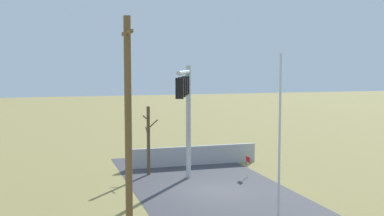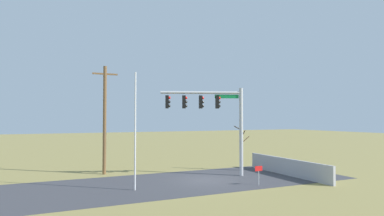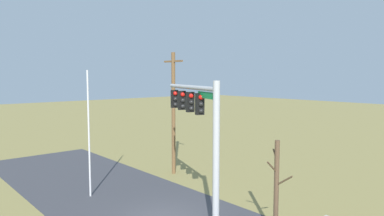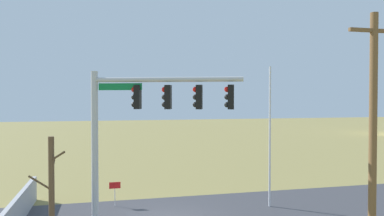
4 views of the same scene
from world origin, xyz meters
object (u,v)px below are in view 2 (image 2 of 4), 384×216
object	(u,v)px
signal_mast	(215,113)
open_sign	(259,171)
utility_pole	(105,118)
flagpole	(135,131)
bare_tree	(242,145)

from	to	relation	value
signal_mast	open_sign	xyz separation A→B (m)	(0.92, -4.05, -3.79)
signal_mast	open_sign	distance (m)	5.62
utility_pole	open_sign	size ratio (longest dim) A/B	6.79
flagpole	utility_pole	world-z (taller)	utility_pole
flagpole	bare_tree	world-z (taller)	flagpole
signal_mast	utility_pole	world-z (taller)	utility_pole
flagpole	open_sign	distance (m)	8.20
open_sign	flagpole	bearing A→B (deg)	165.90
utility_pole	open_sign	xyz separation A→B (m)	(8.23, -8.33, -3.40)
open_sign	bare_tree	bearing A→B (deg)	66.65
bare_tree	flagpole	bearing A→B (deg)	-160.35
utility_pole	signal_mast	bearing A→B (deg)	-30.35
utility_pole	bare_tree	size ratio (longest dim) A/B	2.02
flagpole	open_sign	world-z (taller)	flagpole
signal_mast	open_sign	world-z (taller)	signal_mast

